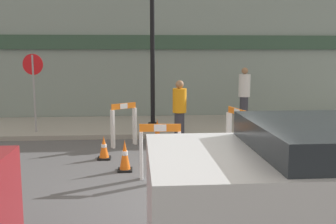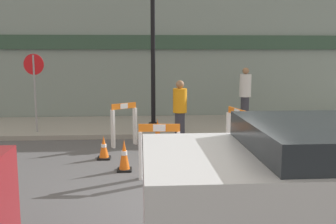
{
  "view_description": "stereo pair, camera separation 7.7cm",
  "coord_description": "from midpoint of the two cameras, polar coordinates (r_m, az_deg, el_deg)",
  "views": [
    {
      "loc": [
        -1.05,
        -6.47,
        2.45
      ],
      "look_at": [
        -0.31,
        2.99,
        1.0
      ],
      "focal_mm": 42.0,
      "sensor_mm": 36.0,
      "label": 1
    },
    {
      "loc": [
        -0.98,
        -6.47,
        2.45
      ],
      "look_at": [
        -0.31,
        2.99,
        1.0
      ],
      "focal_mm": 42.0,
      "sensor_mm": 36.0,
      "label": 2
    }
  ],
  "objects": [
    {
      "name": "ground_plane",
      "position": [
        6.99,
        4.25,
        -11.84
      ],
      "size": [
        60.0,
        60.0,
        0.0
      ],
      "primitive_type": "plane",
      "color": "#4C4C4F"
    },
    {
      "name": "sidewalk_slab",
      "position": [
        12.88,
        0.12,
        -1.97
      ],
      "size": [
        18.0,
        3.3,
        0.14
      ],
      "color": "gray",
      "rests_on": "ground_plane"
    },
    {
      "name": "storefront_facade",
      "position": [
        14.38,
        -0.43,
        9.89
      ],
      "size": [
        18.0,
        0.22,
        5.5
      ],
      "color": "gray",
      "rests_on": "ground_plane"
    },
    {
      "name": "streetlamp_post",
      "position": [
        11.51,
        -2.49,
        12.34
      ],
      "size": [
        0.44,
        0.44,
        4.71
      ],
      "color": "black",
      "rests_on": "sidewalk_slab"
    },
    {
      "name": "stop_sign",
      "position": [
        11.96,
        -19.1,
        4.4
      ],
      "size": [
        0.6,
        0.12,
        2.27
      ],
      "rotation": [
        0.0,
        0.0,
        2.98
      ],
      "color": "gray",
      "rests_on": "sidewalk_slab"
    },
    {
      "name": "barricade_0",
      "position": [
        7.61,
        -1.42,
        -5.52
      ],
      "size": [
        0.8,
        0.18,
        1.09
      ],
      "rotation": [
        0.0,
        0.0,
        6.22
      ],
      "color": "white",
      "rests_on": "ground_plane"
    },
    {
      "name": "barricade_1",
      "position": [
        9.54,
        9.73,
        -2.57
      ],
      "size": [
        0.34,
        0.89,
        1.12
      ],
      "rotation": [
        0.0,
        0.0,
        8.1
      ],
      "color": "white",
      "rests_on": "ground_plane"
    },
    {
      "name": "barricade_2",
      "position": [
        10.34,
        -6.63,
        -1.69
      ],
      "size": [
        0.68,
        0.51,
        1.14
      ],
      "rotation": [
        0.0,
        0.0,
        10.01
      ],
      "color": "white",
      "rests_on": "ground_plane"
    },
    {
      "name": "traffic_cone_0",
      "position": [
        8.25,
        -6.55,
        -6.35
      ],
      "size": [
        0.3,
        0.3,
        0.66
      ],
      "color": "black",
      "rests_on": "ground_plane"
    },
    {
      "name": "traffic_cone_1",
      "position": [
        7.76,
        6.38,
        -7.54
      ],
      "size": [
        0.3,
        0.3,
        0.6
      ],
      "color": "black",
      "rests_on": "ground_plane"
    },
    {
      "name": "traffic_cone_2",
      "position": [
        10.55,
        -1.76,
        -2.88
      ],
      "size": [
        0.3,
        0.3,
        0.69
      ],
      "color": "black",
      "rests_on": "ground_plane"
    },
    {
      "name": "traffic_cone_3",
      "position": [
        9.22,
        -9.52,
        -5.18
      ],
      "size": [
        0.3,
        0.3,
        0.54
      ],
      "color": "black",
      "rests_on": "ground_plane"
    },
    {
      "name": "person_worker",
      "position": [
        10.89,
        1.48,
        0.48
      ],
      "size": [
        0.47,
        0.47,
        1.68
      ],
      "rotation": [
        0.0,
        0.0,
        -1.8
      ],
      "color": "#33333D",
      "rests_on": "ground_plane"
    },
    {
      "name": "person_pedestrian",
      "position": [
        13.02,
        10.83,
        2.64
      ],
      "size": [
        0.44,
        0.44,
        1.82
      ],
      "rotation": [
        0.0,
        0.0,
        3.31
      ],
      "color": "#33333D",
      "rests_on": "sidewalk_slab"
    }
  ]
}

